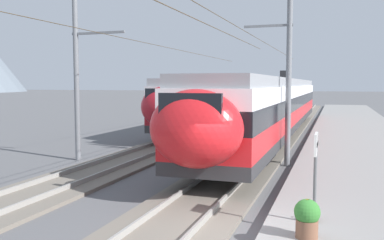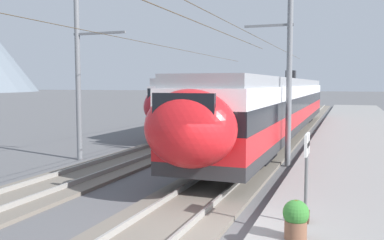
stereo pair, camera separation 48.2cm
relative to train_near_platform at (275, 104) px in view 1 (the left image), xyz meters
name	(u,v)px [view 1 (the left image)]	position (x,y,z in m)	size (l,w,h in m)	color
ground_plane	(231,236)	(-18.18, -1.50, -2.23)	(400.00, 400.00, 0.00)	#565659
track_near	(171,226)	(-18.18, 0.00, -2.17)	(120.00, 3.00, 0.28)	#6B6359
track_far	(1,206)	(-18.18, 5.20, -2.17)	(120.00, 3.00, 0.28)	#6B6359
train_near_platform	(275,104)	(0.00, 0.00, 0.00)	(34.13, 3.02, 4.27)	#2D2D30
train_far_track	(224,99)	(7.08, 5.20, -0.01)	(28.02, 2.96, 4.27)	#2D2D30
catenary_mast_mid	(286,65)	(-9.16, -1.68, 2.09)	(41.16, 2.10, 8.35)	slate
catenary_mast_far_side	(80,76)	(-10.92, 7.36, 1.66)	(41.16, 2.65, 7.36)	slate
platform_sign	(316,157)	(-17.48, -3.31, -0.39)	(0.70, 0.08, 2.12)	#59595B
handbag_near_sign	(314,215)	(-17.31, -3.30, -1.81)	(0.32, 0.18, 0.39)	#472D1E
potted_plant_platform_edge	(307,217)	(-18.50, -3.21, -1.48)	(0.55, 0.55, 0.83)	brown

